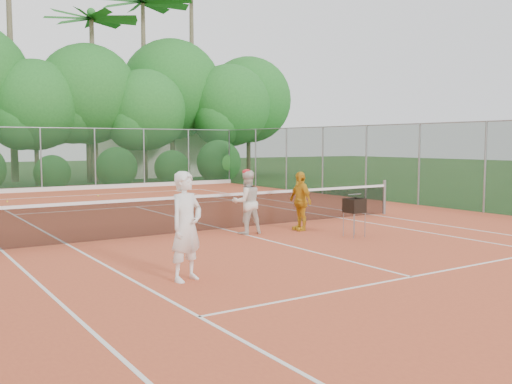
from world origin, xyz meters
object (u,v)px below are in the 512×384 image
player_white (186,226)px  player_yellow (300,201)px  player_center_grp (247,202)px  ball_hopper (354,206)px

player_white → player_yellow: player_white is taller
player_yellow → player_white: bearing=-52.3°
player_white → player_yellow: bearing=13.5°
player_center_grp → player_white: bearing=-133.9°
player_white → player_center_grp: size_ratio=1.12×
player_yellow → player_center_grp: bearing=-96.2°
ball_hopper → player_yellow: bearing=106.7°
player_center_grp → ball_hopper: player_center_grp is taller
player_yellow → ball_hopper: 1.63m
player_white → ball_hopper: size_ratio=1.94×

